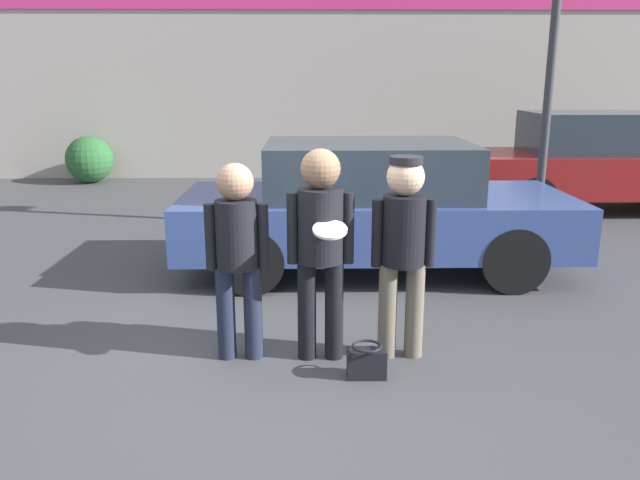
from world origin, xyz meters
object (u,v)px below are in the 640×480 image
at_px(person_right, 403,240).
at_px(person_middle_with_frisbee, 321,236).
at_px(person_left, 237,247).
at_px(parked_car_far, 599,162).
at_px(shrub, 89,160).
at_px(handbag, 367,362).
at_px(parked_car_near, 373,206).

bearing_deg(person_right, person_middle_with_frisbee, -177.83).
relative_size(person_left, person_middle_with_frisbee, 0.94).
relative_size(parked_car_far, shrub, 4.47).
bearing_deg(shrub, handbag, -60.65).
bearing_deg(person_right, person_left, -179.76).
distance_m(parked_car_far, shrub, 10.23).
relative_size(parked_car_near, shrub, 4.46).
relative_size(person_left, person_right, 0.97).
relative_size(person_left, parked_car_near, 0.36).
xyz_separation_m(shrub, handbag, (5.21, -9.26, -0.38)).
distance_m(parked_car_near, shrub, 8.52).
xyz_separation_m(person_middle_with_frisbee, handbag, (0.35, -0.36, -0.90)).
height_order(person_middle_with_frisbee, shrub, person_middle_with_frisbee).
bearing_deg(person_left, shrub, 115.33).
distance_m(person_middle_with_frisbee, shrub, 10.16).
relative_size(person_left, parked_car_far, 0.36).
distance_m(person_left, handbag, 1.35).
bearing_deg(parked_car_far, person_right, -125.92).
xyz_separation_m(parked_car_near, shrub, (-5.52, 6.48, -0.27)).
distance_m(person_right, parked_car_far, 7.24).
bearing_deg(shrub, person_left, -64.67).
height_order(person_left, person_middle_with_frisbee, person_middle_with_frisbee).
bearing_deg(parked_car_near, shrub, 130.45).
bearing_deg(parked_car_near, parked_car_far, 39.22).
height_order(person_middle_with_frisbee, handbag, person_middle_with_frisbee).
xyz_separation_m(person_left, person_right, (1.31, 0.01, 0.05)).
height_order(person_left, parked_car_near, person_left).
height_order(person_middle_with_frisbee, person_right, person_middle_with_frisbee).
bearing_deg(parked_car_far, parked_car_near, -140.78).
xyz_separation_m(person_middle_with_frisbee, parked_car_far, (4.90, 5.89, -0.20)).
bearing_deg(parked_car_far, shrub, 162.84).
relative_size(person_middle_with_frisbee, person_right, 1.04).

